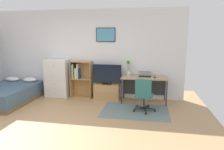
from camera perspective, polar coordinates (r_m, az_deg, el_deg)
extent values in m
plane|color=tan|center=(4.60, -16.85, -13.86)|extent=(7.20, 7.20, 0.00)
cube|color=white|center=(6.47, -7.76, 5.91)|extent=(6.12, 0.06, 2.70)
cube|color=black|center=(6.22, -1.79, 11.22)|extent=(0.59, 0.02, 0.42)
cube|color=#4C93B7|center=(6.21, -1.81, 11.22)|extent=(0.55, 0.01, 0.38)
cube|color=slate|center=(5.32, 6.45, -9.97)|extent=(1.70, 1.20, 0.01)
cube|color=brown|center=(6.73, -27.27, -6.28)|extent=(1.42, 1.96, 0.10)
cube|color=#476075|center=(6.68, -27.44, -4.38)|extent=(1.38, 1.92, 0.36)
ellipsoid|color=white|center=(7.37, -26.17, -1.03)|extent=(0.44, 0.28, 0.14)
ellipsoid|color=white|center=(7.03, -22.08, -1.23)|extent=(0.44, 0.28, 0.14)
cube|color=white|center=(6.63, -15.12, -0.88)|extent=(0.72, 0.42, 1.18)
cube|color=silver|center=(6.54, -15.73, -5.02)|extent=(0.68, 0.01, 0.27)
sphere|color=#A59E8C|center=(6.53, -15.79, -5.06)|extent=(0.03, 0.03, 0.03)
cube|color=silver|center=(6.47, -15.86, -2.52)|extent=(0.68, 0.01, 0.27)
sphere|color=#A59E8C|center=(6.45, -15.92, -2.55)|extent=(0.03, 0.03, 0.03)
cube|color=silver|center=(6.41, -15.99, 0.03)|extent=(0.68, 0.01, 0.27)
sphere|color=#A59E8C|center=(6.40, -16.06, 0.00)|extent=(0.03, 0.03, 0.03)
cube|color=silver|center=(6.37, -16.13, 2.61)|extent=(0.68, 0.01, 0.27)
sphere|color=#A59E8C|center=(6.35, -16.19, 2.59)|extent=(0.03, 0.03, 0.03)
cube|color=tan|center=(6.51, -11.26, -1.13)|extent=(0.02, 0.30, 1.14)
cube|color=tan|center=(6.31, -5.83, -1.36)|extent=(0.02, 0.30, 1.14)
cube|color=tan|center=(6.54, -8.45, -6.04)|extent=(0.66, 0.30, 0.02)
cube|color=tan|center=(6.40, -8.59, -1.04)|extent=(0.62, 0.30, 0.02)
cube|color=tan|center=(6.31, -8.73, 3.73)|extent=(0.62, 0.30, 0.02)
cube|color=tan|center=(6.54, -8.18, -0.98)|extent=(0.66, 0.01, 1.14)
cube|color=#1E519E|center=(6.41, -11.15, 1.13)|extent=(0.04, 0.21, 0.47)
cube|color=gold|center=(6.41, -10.86, 0.91)|extent=(0.02, 0.21, 0.42)
cube|color=gold|center=(6.40, -10.64, 1.07)|extent=(0.02, 0.22, 0.46)
cube|color=black|center=(6.38, -10.43, 1.09)|extent=(0.03, 0.19, 0.47)
cube|color=white|center=(6.37, -10.09, 0.50)|extent=(0.03, 0.19, 0.34)
cube|color=gold|center=(6.38, -9.74, 0.45)|extent=(0.02, 0.24, 0.32)
cube|color=white|center=(6.36, -9.44, 1.03)|extent=(0.03, 0.24, 0.45)
cube|color=#1E519E|center=(6.35, -9.21, 0.40)|extent=(0.02, 0.20, 0.32)
cube|color=tan|center=(6.22, -1.39, -4.64)|extent=(0.76, 0.40, 0.47)
cube|color=tan|center=(6.03, -1.78, -5.14)|extent=(0.76, 0.01, 0.02)
cube|color=black|center=(6.14, -1.44, -2.49)|extent=(0.28, 0.16, 0.02)
cube|color=black|center=(6.13, -1.44, -2.17)|extent=(0.06, 0.04, 0.05)
cube|color=black|center=(6.08, -1.45, 0.41)|extent=(0.88, 0.02, 0.54)
cube|color=black|center=(6.07, -1.47, 0.39)|extent=(0.85, 0.01, 0.51)
cube|color=tan|center=(5.89, 9.04, -0.72)|extent=(1.30, 0.60, 0.03)
cube|color=#2D2D30|center=(5.76, 2.69, -4.66)|extent=(0.03, 0.03, 0.71)
cube|color=#2D2D30|center=(5.74, 15.10, -5.07)|extent=(0.03, 0.03, 0.71)
cube|color=#2D2D30|center=(6.28, 3.33, -3.37)|extent=(0.03, 0.03, 0.71)
cube|color=#2D2D30|center=(6.26, 14.68, -3.75)|extent=(0.03, 0.03, 0.71)
cube|color=#2D2D30|center=(6.25, 9.01, -3.21)|extent=(1.24, 0.02, 0.50)
cylinder|color=#232326|center=(5.35, 11.93, -9.81)|extent=(0.05, 0.05, 0.05)
cube|color=#232326|center=(5.35, 10.44, -9.30)|extent=(0.28, 0.07, 0.02)
cylinder|color=#232326|center=(5.62, 10.24, -8.74)|extent=(0.05, 0.05, 0.05)
cube|color=#232326|center=(5.48, 9.61, -8.76)|extent=(0.15, 0.27, 0.02)
cylinder|color=#232326|center=(5.57, 6.87, -8.82)|extent=(0.05, 0.05, 0.05)
cube|color=#232326|center=(5.46, 7.89, -8.80)|extent=(0.22, 0.22, 0.02)
cylinder|color=#232326|center=(5.26, 6.16, -9.97)|extent=(0.05, 0.05, 0.05)
cube|color=#232326|center=(5.31, 7.57, -9.37)|extent=(0.26, 0.16, 0.02)
cylinder|color=#232326|center=(5.12, 9.42, -10.66)|extent=(0.05, 0.05, 0.05)
cube|color=#232326|center=(5.24, 9.18, -9.70)|extent=(0.08, 0.28, 0.02)
cylinder|color=#232326|center=(5.31, 8.99, -7.51)|extent=(0.04, 0.04, 0.30)
cube|color=#2D6B66|center=(5.26, 9.04, -5.80)|extent=(0.50, 0.50, 0.03)
cube|color=#2D6B66|center=(5.01, 8.76, -3.79)|extent=(0.40, 0.09, 0.45)
cube|color=#B7B7BC|center=(5.90, 9.19, -0.51)|extent=(0.38, 0.27, 0.01)
cube|color=black|center=(5.89, 9.19, -0.45)|extent=(0.36, 0.24, 0.00)
cube|color=#B7B7BC|center=(6.03, 9.30, 0.92)|extent=(0.38, 0.25, 0.07)
cube|color=#234C5B|center=(6.02, 9.30, 0.93)|extent=(0.36, 0.23, 0.06)
ellipsoid|color=#262628|center=(5.83, 11.92, -0.63)|extent=(0.06, 0.10, 0.03)
cylinder|color=silver|center=(6.09, 4.55, 0.66)|extent=(0.09, 0.09, 0.16)
cylinder|color=#3D8438|center=(6.07, 4.79, 1.89)|extent=(0.01, 0.01, 0.33)
sphere|color=#308B2C|center=(6.05, 4.81, 3.44)|extent=(0.07, 0.07, 0.07)
cylinder|color=#3D8438|center=(6.09, 4.48, 1.93)|extent=(0.01, 0.01, 0.33)
sphere|color=#308B2C|center=(6.07, 4.51, 3.47)|extent=(0.07, 0.07, 0.07)
cylinder|color=#3D8438|center=(6.05, 4.46, 2.04)|extent=(0.01, 0.01, 0.37)
sphere|color=#308B2C|center=(6.03, 4.48, 3.75)|extent=(0.07, 0.07, 0.07)
cylinder|color=silver|center=(5.88, 4.90, -0.47)|extent=(0.06, 0.06, 0.01)
cylinder|color=silver|center=(5.87, 4.91, 0.04)|extent=(0.01, 0.01, 0.10)
cone|color=silver|center=(5.86, 4.92, 0.87)|extent=(0.07, 0.07, 0.07)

